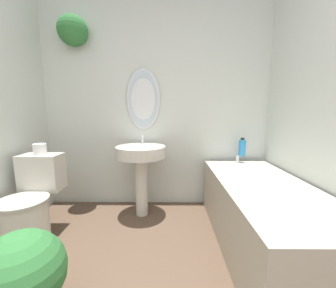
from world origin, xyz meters
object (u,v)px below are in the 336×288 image
Objects in this scene: bathtub at (263,214)px; potted_plant at (22,278)px; toilet at (31,206)px; toilet_paper_roll at (40,149)px; shampoo_bottle at (242,147)px; pedestal_sink at (141,161)px.

bathtub is 3.00× the size of potted_plant.
potted_plant is at bearing -156.08° from bathtub.
toilet_paper_roll is (0.00, 0.20, 0.46)m from toilet.
toilet is 2.16m from shampoo_bottle.
shampoo_bottle is at bearing 85.85° from bathtub.
pedestal_sink is (0.89, 0.49, 0.29)m from toilet.
toilet reaches higher than bathtub.
shampoo_bottle is (1.13, 0.17, 0.11)m from pedestal_sink.
toilet_paper_roll is (-0.89, -0.29, 0.18)m from pedestal_sink.
pedestal_sink is 7.87× the size of toilet_paper_roll.
toilet_paper_roll reaches higher than toilet.
toilet_paper_roll is at bearing -167.23° from shampoo_bottle.
bathtub is 2.05m from toilet_paper_roll.
bathtub is (1.97, -0.06, -0.03)m from toilet.
toilet is 1.05m from pedestal_sink.
toilet_paper_roll is at bearing 90.00° from toilet.
bathtub reaches higher than potted_plant.
bathtub is at bearing -94.15° from shampoo_bottle.
shampoo_bottle and toilet_paper_roll have the same top height.
shampoo_bottle is 0.39× the size of potted_plant.
shampoo_bottle is (0.05, 0.72, 0.44)m from bathtub.
pedestal_sink reaches higher than bathtub.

